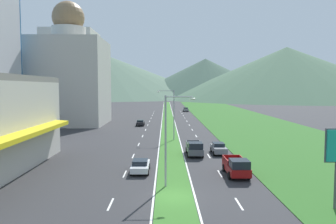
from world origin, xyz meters
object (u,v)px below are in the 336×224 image
(street_lamp_mid, at_px, (172,111))
(pickup_truck_0, at_px, (195,148))
(car_2, at_px, (186,109))
(car_5, at_px, (140,123))
(pickup_truck_1, at_px, (237,167))
(car_3, at_px, (219,148))
(car_4, at_px, (140,166))
(street_lamp_near, at_px, (169,134))

(street_lamp_mid, bearing_deg, pickup_truck_0, -77.99)
(street_lamp_mid, bearing_deg, car_2, 84.49)
(street_lamp_mid, height_order, car_5, street_lamp_mid)
(pickup_truck_1, bearing_deg, car_2, 179.80)
(car_2, distance_m, car_5, 48.82)
(car_3, bearing_deg, car_2, 179.76)
(pickup_truck_1, bearing_deg, car_4, -99.55)
(car_4, bearing_deg, street_lamp_mid, -9.97)
(car_5, distance_m, pickup_truck_1, 47.55)
(car_4, bearing_deg, car_3, -45.48)
(car_5, bearing_deg, street_lamp_mid, -161.81)
(car_2, height_order, car_4, car_2)
(street_lamp_near, relative_size, car_5, 1.86)
(car_5, height_order, pickup_truck_0, pickup_truck_0)
(pickup_truck_0, relative_size, pickup_truck_1, 1.00)
(car_4, bearing_deg, pickup_truck_1, -99.55)
(car_2, bearing_deg, street_lamp_mid, -5.51)
(car_2, xyz_separation_m, pickup_truck_0, (-3.80, -82.01, 0.20))
(street_lamp_mid, distance_m, car_5, 23.44)
(street_lamp_mid, bearing_deg, car_5, 108.19)
(street_lamp_mid, xyz_separation_m, pickup_truck_1, (6.29, -23.72, -4.12))
(street_lamp_mid, relative_size, car_3, 1.98)
(car_2, relative_size, pickup_truck_0, 0.83)
(car_3, xyz_separation_m, pickup_truck_1, (0.01, -11.70, 0.21))
(street_lamp_near, bearing_deg, car_3, 65.32)
(street_lamp_near, relative_size, street_lamp_mid, 0.97)
(car_2, relative_size, car_5, 0.98)
(car_5, xyz_separation_m, pickup_truck_1, (13.49, -45.60, 0.26))
(street_lamp_near, xyz_separation_m, street_lamp_mid, (0.78, 27.41, 0.16))
(car_2, distance_m, car_4, 91.32)
(street_lamp_mid, xyz_separation_m, car_2, (6.63, 68.71, -4.32))
(car_4, bearing_deg, car_5, 4.33)
(street_lamp_mid, bearing_deg, car_3, -62.39)
(car_2, bearing_deg, street_lamp_near, -4.41)
(car_2, distance_m, pickup_truck_0, 82.09)
(car_3, distance_m, pickup_truck_0, 3.69)
(car_4, xyz_separation_m, pickup_truck_1, (10.17, -1.71, 0.27))
(car_3, xyz_separation_m, car_5, (-13.48, 33.90, -0.05))
(pickup_truck_1, bearing_deg, street_lamp_near, -62.45)
(pickup_truck_0, distance_m, pickup_truck_1, 10.98)
(street_lamp_mid, bearing_deg, car_4, -99.97)
(street_lamp_mid, relative_size, pickup_truck_1, 1.63)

